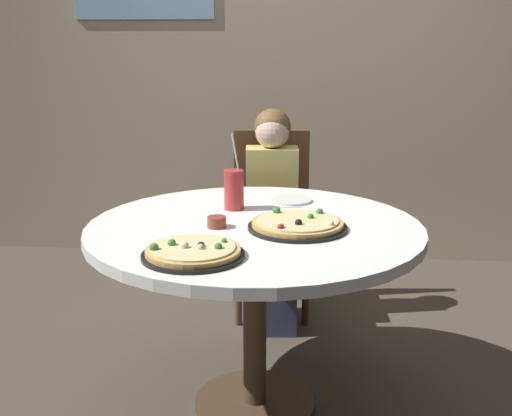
# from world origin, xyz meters

# --- Properties ---
(ground_plane) EXTENTS (8.00, 8.00, 0.00)m
(ground_plane) POSITION_xyz_m (0.00, 0.00, 0.00)
(ground_plane) COLOR #4C4238
(wall_with_window) EXTENTS (5.20, 0.14, 2.90)m
(wall_with_window) POSITION_xyz_m (-0.00, 1.89, 1.45)
(wall_with_window) COLOR tan
(wall_with_window) RESTS_ON ground_plane
(dining_table) EXTENTS (1.25, 1.25, 0.75)m
(dining_table) POSITION_xyz_m (0.00, 0.00, 0.66)
(dining_table) COLOR white
(dining_table) RESTS_ON ground_plane
(chair_wooden) EXTENTS (0.43, 0.43, 0.95)m
(chair_wooden) POSITION_xyz_m (-0.01, 1.00, 0.53)
(chair_wooden) COLOR brown
(chair_wooden) RESTS_ON ground_plane
(diner_child) EXTENTS (0.28, 0.42, 1.08)m
(diner_child) POSITION_xyz_m (0.01, 0.82, 0.48)
(diner_child) COLOR #3F4766
(diner_child) RESTS_ON ground_plane
(pizza_veggie) EXTENTS (0.33, 0.33, 0.05)m
(pizza_veggie) POSITION_xyz_m (-0.16, -0.38, 0.77)
(pizza_veggie) COLOR black
(pizza_veggie) RESTS_ON dining_table
(pizza_cheese) EXTENTS (0.36, 0.36, 0.05)m
(pizza_cheese) POSITION_xyz_m (0.16, -0.04, 0.77)
(pizza_cheese) COLOR black
(pizza_cheese) RESTS_ON dining_table
(soda_cup) EXTENTS (0.08, 0.08, 0.31)m
(soda_cup) POSITION_xyz_m (-0.10, 0.21, 0.83)
(soda_cup) COLOR #B73333
(soda_cup) RESTS_ON dining_table
(sauce_bowl) EXTENTS (0.07, 0.07, 0.04)m
(sauce_bowl) POSITION_xyz_m (-0.13, -0.05, 0.77)
(sauce_bowl) COLOR brown
(sauce_bowl) RESTS_ON dining_table
(plate_small) EXTENTS (0.18, 0.18, 0.01)m
(plate_small) POSITION_xyz_m (0.12, 0.36, 0.76)
(plate_small) COLOR white
(plate_small) RESTS_ON dining_table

